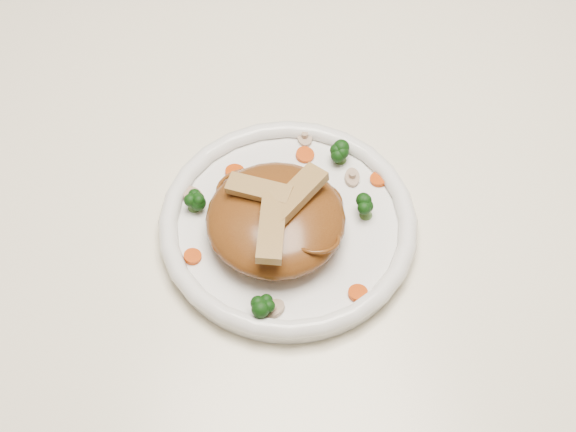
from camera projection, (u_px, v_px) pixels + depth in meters
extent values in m
plane|color=brown|center=(315.00, 408.00, 1.52)|extent=(4.00, 4.00, 0.00)
cube|color=white|center=(333.00, 175.00, 0.92)|extent=(1.20, 0.80, 0.04)
cylinder|color=brown|center=(547.00, 96.00, 1.49)|extent=(0.06, 0.06, 0.71)
cylinder|color=white|center=(288.00, 228.00, 0.84)|extent=(0.33, 0.33, 0.02)
ellipsoid|color=brown|center=(276.00, 219.00, 0.81)|extent=(0.17, 0.17, 0.05)
cube|color=tan|center=(295.00, 195.00, 0.79)|extent=(0.08, 0.06, 0.01)
cube|color=tan|center=(259.00, 190.00, 0.79)|extent=(0.07, 0.06, 0.01)
cube|color=tan|center=(272.00, 228.00, 0.77)|extent=(0.05, 0.08, 0.01)
cylinder|color=#D14407|center=(305.00, 155.00, 0.88)|extent=(0.02, 0.02, 0.00)
cylinder|color=#D14407|center=(193.00, 257.00, 0.81)|extent=(0.02, 0.02, 0.00)
cylinder|color=#D14407|center=(379.00, 179.00, 0.86)|extent=(0.02, 0.02, 0.00)
cylinder|color=#D14407|center=(235.00, 172.00, 0.87)|extent=(0.03, 0.03, 0.00)
cylinder|color=#D14407|center=(358.00, 293.00, 0.79)|extent=(0.02, 0.02, 0.00)
cylinder|color=beige|center=(273.00, 309.00, 0.78)|extent=(0.03, 0.03, 0.01)
cylinder|color=beige|center=(352.00, 178.00, 0.87)|extent=(0.03, 0.03, 0.01)
cylinder|color=beige|center=(193.00, 196.00, 0.85)|extent=(0.04, 0.04, 0.01)
cylinder|color=beige|center=(305.00, 138.00, 0.90)|extent=(0.02, 0.02, 0.01)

